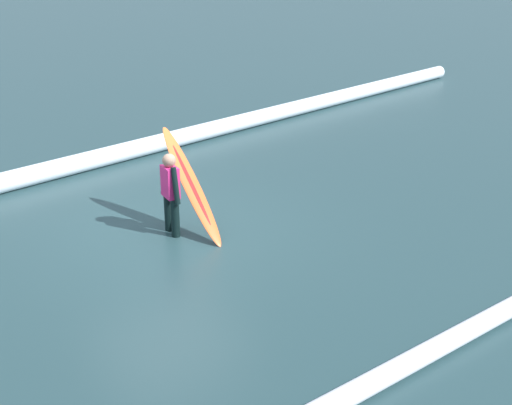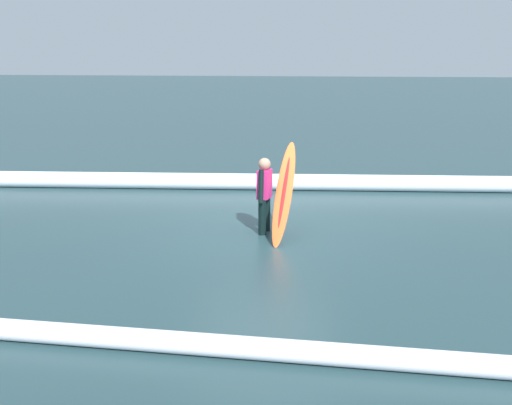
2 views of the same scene
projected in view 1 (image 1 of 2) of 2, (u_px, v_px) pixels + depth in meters
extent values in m
plane|color=#233E42|center=(163.00, 229.00, 11.46)|extent=(156.41, 156.41, 0.00)
cylinder|color=black|center=(169.00, 212.00, 11.29)|extent=(0.14, 0.14, 0.65)
cylinder|color=black|center=(175.00, 218.00, 11.06)|extent=(0.14, 0.14, 0.65)
cube|color=#D82672|center=(170.00, 182.00, 10.95)|extent=(0.25, 0.37, 0.52)
sphere|color=#9F7964|center=(169.00, 160.00, 10.82)|extent=(0.22, 0.22, 0.22)
cylinder|color=black|center=(165.00, 178.00, 11.13)|extent=(0.09, 0.24, 0.60)
cylinder|color=black|center=(176.00, 186.00, 10.78)|extent=(0.09, 0.18, 0.60)
ellipsoid|color=#E55926|center=(191.00, 185.00, 11.17)|extent=(0.43, 1.77, 1.59)
ellipsoid|color=red|center=(191.00, 185.00, 11.17)|extent=(0.21, 1.42, 1.28)
cylinder|color=white|center=(170.00, 140.00, 15.48)|extent=(22.26, 2.15, 0.39)
cylinder|color=white|center=(417.00, 358.00, 7.83)|extent=(22.02, 0.98, 0.25)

